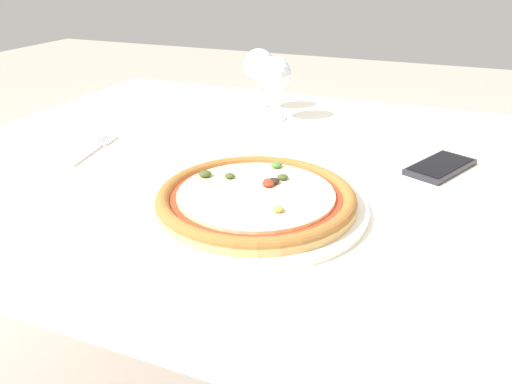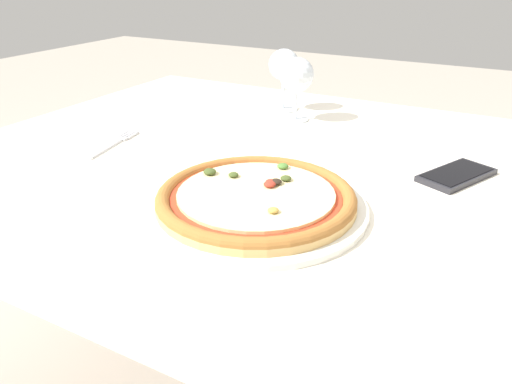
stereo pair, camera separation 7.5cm
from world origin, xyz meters
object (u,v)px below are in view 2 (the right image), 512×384
at_px(fork, 114,143).
at_px(wine_glass_far_right, 284,67).
at_px(dining_table, 289,203).
at_px(pizza_plate, 256,200).
at_px(cell_phone, 457,175).
at_px(wine_glass_far_left, 297,76).

distance_m(fork, wine_glass_far_right, 0.46).
distance_m(dining_table, fork, 0.38).
bearing_deg(dining_table, pizza_plate, -81.01).
relative_size(pizza_plate, wine_glass_far_right, 2.26).
xyz_separation_m(wine_glass_far_right, cell_phone, (0.45, -0.24, -0.10)).
bearing_deg(wine_glass_far_left, wine_glass_far_right, 133.49).
distance_m(dining_table, pizza_plate, 0.21).
relative_size(fork, wine_glass_far_left, 1.15).
bearing_deg(wine_glass_far_left, dining_table, -67.48).
bearing_deg(wine_glass_far_left, fork, -127.88).
distance_m(pizza_plate, fork, 0.41).
bearing_deg(wine_glass_far_left, cell_phone, -24.28).
xyz_separation_m(wine_glass_far_left, cell_phone, (0.39, -0.18, -0.10)).
bearing_deg(pizza_plate, wine_glass_far_right, 111.48).
bearing_deg(fork, wine_glass_far_right, 64.27).
xyz_separation_m(pizza_plate, wine_glass_far_left, (-0.14, 0.45, 0.09)).
relative_size(dining_table, pizza_plate, 3.95).
height_order(wine_glass_far_left, wine_glass_far_right, wine_glass_far_right).
bearing_deg(cell_phone, wine_glass_far_left, 155.72).
xyz_separation_m(fork, wine_glass_far_right, (0.19, 0.40, 0.10)).
bearing_deg(fork, pizza_plate, -16.46).
relative_size(wine_glass_far_left, cell_phone, 0.92).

